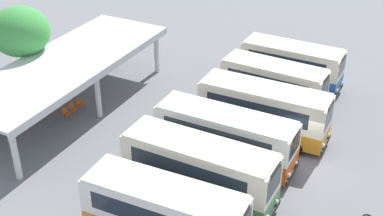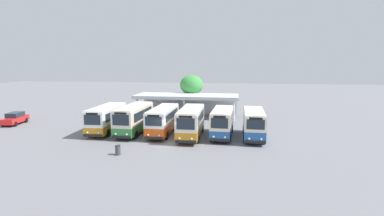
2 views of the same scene
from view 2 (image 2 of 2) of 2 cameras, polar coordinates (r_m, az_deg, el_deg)
name	(u,v)px [view 2 (image 2 of 2)]	position (r m, az deg, el deg)	size (l,w,h in m)	color
ground_plane	(168,143)	(29.98, -4.76, -7.04)	(180.00, 180.00, 0.00)	slate
city_bus_nearest_orange	(107,118)	(35.71, -16.76, -1.91)	(2.58, 7.64, 3.14)	black
city_bus_second_in_row	(134,118)	(34.37, -11.52, -1.98)	(2.44, 7.94, 3.31)	black
city_bus_middle_cream	(163,119)	(33.48, -5.85, -2.30)	(2.30, 7.92, 3.12)	black
city_bus_fourth_amber	(191,121)	(31.89, -0.22, -2.67)	(2.44, 7.82, 3.29)	black
city_bus_fifth_blue	(222,122)	(32.17, 6.08, -2.74)	(2.43, 6.88, 3.16)	black
city_bus_far_end_green	(254,123)	(32.11, 12.28, -2.95)	(2.33, 7.01, 3.13)	black
parked_car_flank	(15,118)	(45.61, -31.99, -1.77)	(2.46, 4.41, 1.62)	black
terminal_canopy	(187,99)	(44.95, -0.91, 1.84)	(15.89, 5.70, 3.40)	silver
waiting_chair_end_by_column	(177,113)	(44.15, -2.96, -1.11)	(0.45, 0.45, 0.86)	slate
waiting_chair_second_from_end	(182,114)	(44.03, -2.07, -1.13)	(0.45, 0.45, 0.86)	slate
waiting_chair_middle_seat	(186,114)	(43.82, -1.21, -1.18)	(0.45, 0.45, 0.86)	slate
roadside_tree_behind_canopy	(191,85)	(47.61, -0.11, 4.64)	(3.84, 3.84, 6.30)	brown
litter_bin_apron	(118,150)	(26.94, -14.64, -8.16)	(0.49, 0.49, 0.90)	#3F3F47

